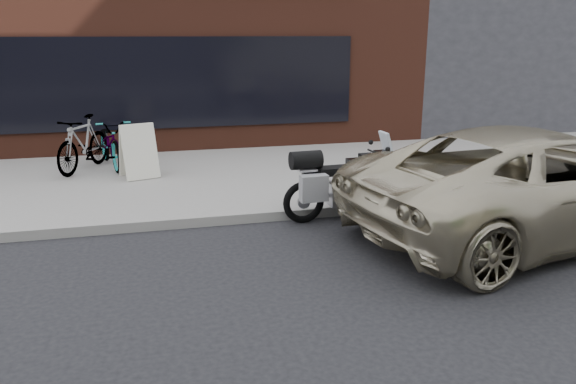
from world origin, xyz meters
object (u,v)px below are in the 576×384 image
Objects in this scene: motorcycle at (341,183)px; minivan at (535,182)px; bicycle_front at (110,143)px; bicycle_rear at (83,144)px; sandwich_sign at (138,151)px.

motorcycle is 0.38× the size of minivan.
bicycle_front is at bearing 129.14° from motorcycle.
sandwich_sign is (1.05, -0.80, -0.03)m from bicycle_rear.
bicycle_front is at bearing 48.80° from bicycle_rear.
bicycle_rear is at bearing 134.50° from motorcycle.
bicycle_rear is at bearing -170.85° from bicycle_front.
minivan is 2.95× the size of bicycle_front.
minivan is at bearing -31.07° from motorcycle.
minivan reaches higher than bicycle_rear.
motorcycle is 5.48m from bicycle_rear.
motorcycle is at bearing -16.12° from bicycle_rear.
sandwich_sign is at bearing 132.94° from motorcycle.
minivan is at bearing -54.40° from sandwich_sign.
minivan is at bearing -11.31° from bicycle_rear.
sandwich_sign is at bearing -11.21° from bicycle_rear.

